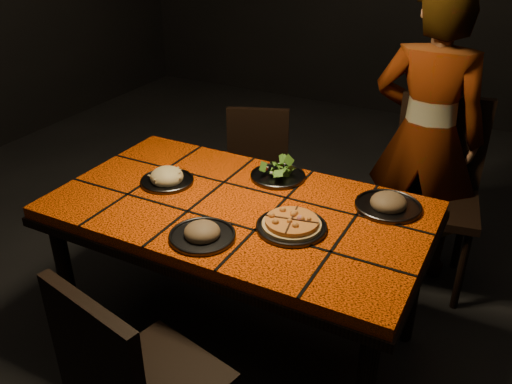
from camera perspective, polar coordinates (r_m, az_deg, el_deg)
The scene contains 11 objects.
room_shell at distance 2.06m, azimuth -2.24°, elevation 17.07°, with size 6.04×7.04×3.08m.
dining_table at distance 2.37m, azimuth -1.87°, elevation -2.99°, with size 1.62×0.92×0.75m.
chair_near at distance 1.89m, azimuth -13.07°, elevation -18.89°, with size 0.50×0.50×0.93m.
chair_far_left at distance 3.27m, azimuth 0.01°, elevation 2.42°, with size 0.48×0.48×0.82m.
chair_far_right at distance 3.04m, azimuth 18.37°, elevation 1.13°, with size 0.53×0.53×1.02m.
diner at distance 3.00m, azimuth 17.48°, elevation 5.56°, with size 0.59×0.39×1.61m, color brown.
plate_pizza at distance 2.16m, azimuth 3.77°, elevation -3.49°, with size 0.29×0.29×0.04m.
plate_pasta at distance 2.53m, azimuth -9.36°, elevation 1.41°, with size 0.25×0.25×0.08m.
plate_salad at distance 2.54m, azimuth 2.33°, elevation 2.01°, with size 0.26×0.26×0.07m.
plate_mushroom_a at distance 2.10m, azimuth -5.69°, elevation -4.31°, with size 0.26×0.26×0.09m.
plate_mushroom_b at distance 2.36m, azimuth 13.77°, elevation -1.13°, with size 0.28×0.28×0.09m.
Camera 1 is at (1.01, -1.75, 1.91)m, focal length 38.00 mm.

